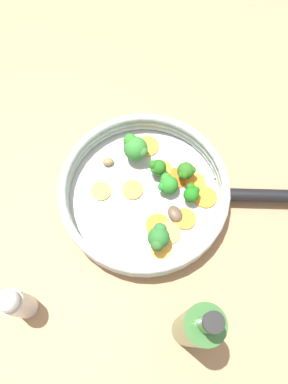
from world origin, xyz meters
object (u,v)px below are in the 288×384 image
(carrot_slice_1, at_px, (205,197))
(carrot_slice_7, at_px, (176,178))
(carrot_slice_5, at_px, (195,182))
(oil_bottle, at_px, (195,328))
(carrot_slice_4, at_px, (163,169))
(broccoli_floret_0, at_px, (158,168))
(mushroom_piece_1, at_px, (175,214))
(skillet, at_px, (144,196))
(salt_shaker, at_px, (17,303))
(mushroom_piece_0, at_px, (108,162))
(broccoli_floret_1, at_px, (191,193))
(carrot_slice_3, at_px, (169,233))
(broccoli_floret_2, at_px, (159,237))
(carrot_slice_2, at_px, (161,248))
(broccoli_floret_4, at_px, (135,147))
(carrot_slice_0, at_px, (133,190))
(broccoli_floret_3, at_px, (186,172))
(carrot_slice_6, at_px, (185,219))
(carrot_slice_8, at_px, (158,226))
(carrot_slice_10, at_px, (148,146))
(broccoli_floret_5, at_px, (168,184))

(carrot_slice_1, distance_m, carrot_slice_7, 0.07)
(carrot_slice_5, xyz_separation_m, oil_bottle, (-0.26, 0.04, 0.09))
(carrot_slice_1, xyz_separation_m, carrot_slice_4, (0.06, 0.07, -0.00))
(carrot_slice_1, relative_size, carrot_slice_7, 1.01)
(carrot_slice_4, xyz_separation_m, broccoli_floret_0, (-0.01, 0.01, 0.02))
(mushroom_piece_1, bearing_deg, skillet, 52.10)
(salt_shaker, bearing_deg, mushroom_piece_0, -29.07)
(broccoli_floret_0, xyz_separation_m, broccoli_floret_1, (-0.05, -0.06, -0.00))
(carrot_slice_3, height_order, broccoli_floret_2, broccoli_floret_2)
(carrot_slice_2, xyz_separation_m, broccoli_floret_4, (0.19, 0.04, 0.03))
(carrot_slice_0, xyz_separation_m, salt_shaker, (-0.20, 0.19, 0.04))
(broccoli_floret_1, bearing_deg, broccoli_floret_3, 9.36)
(carrot_slice_5, height_order, salt_shaker, salt_shaker)
(salt_shaker, bearing_deg, carrot_slice_7, -51.00)
(broccoli_floret_1, xyz_separation_m, broccoli_floret_3, (0.04, 0.01, 0.00))
(broccoli_floret_1, xyz_separation_m, broccoli_floret_2, (-0.08, 0.06, 0.01))
(carrot_slice_4, relative_size, carrot_slice_5, 0.87)
(broccoli_floret_1, bearing_deg, salt_shaker, 121.22)
(carrot_slice_5, relative_size, broccoli_floret_2, 0.76)
(carrot_slice_1, distance_m, broccoli_floret_0, 0.10)
(carrot_slice_6, xyz_separation_m, mushroom_piece_0, (0.12, 0.14, 0.00))
(carrot_slice_2, bearing_deg, broccoli_floret_0, -0.99)
(carrot_slice_1, relative_size, broccoli_floret_0, 1.00)
(carrot_slice_1, xyz_separation_m, carrot_slice_8, (-0.05, 0.09, 0.00))
(carrot_slice_2, distance_m, broccoli_floret_1, 0.11)
(carrot_slice_8, xyz_separation_m, broccoli_floret_1, (0.05, -0.06, 0.02))
(carrot_slice_5, bearing_deg, carrot_slice_6, 159.86)
(mushroom_piece_1, height_order, oil_bottle, oil_bottle)
(broccoli_floret_1, relative_size, salt_shaker, 0.33)
(carrot_slice_3, relative_size, carrot_slice_8, 0.95)
(broccoli_floret_1, bearing_deg, oil_bottle, 173.60)
(carrot_slice_7, height_order, carrot_slice_10, same)
(broccoli_floret_3, bearing_deg, carrot_slice_6, 175.49)
(broccoli_floret_1, bearing_deg, carrot_slice_0, 78.42)
(carrot_slice_1, relative_size, mushroom_piece_0, 2.01)
(carrot_slice_2, distance_m, carrot_slice_6, 0.07)
(carrot_slice_2, height_order, broccoli_floret_4, broccoli_floret_4)
(carrot_slice_6, relative_size, carrot_slice_10, 0.91)
(carrot_slice_3, height_order, carrot_slice_7, carrot_slice_3)
(skillet, xyz_separation_m, mushroom_piece_1, (-0.04, -0.05, 0.01))
(carrot_slice_3, bearing_deg, carrot_slice_0, 35.02)
(mushroom_piece_0, bearing_deg, oil_bottle, -158.05)
(skillet, bearing_deg, carrot_slice_1, -95.63)
(carrot_slice_5, xyz_separation_m, mushroom_piece_1, (-0.06, 0.04, 0.01))
(carrot_slice_1, bearing_deg, mushroom_piece_1, 117.42)
(carrot_slice_8, relative_size, mushroom_piece_1, 1.40)
(carrot_slice_8, height_order, mushroom_piece_1, mushroom_piece_1)
(carrot_slice_0, height_order, broccoli_floret_5, broccoli_floret_5)
(broccoli_floret_1, distance_m, mushroom_piece_1, 0.05)
(carrot_slice_0, xyz_separation_m, carrot_slice_5, (0.01, -0.12, -0.00))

